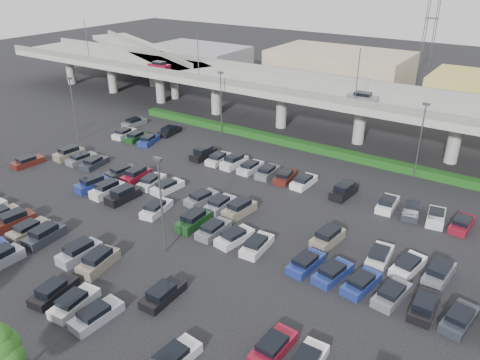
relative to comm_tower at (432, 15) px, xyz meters
The scene contains 8 objects.
ground 75.73m from the comm_tower, 93.09° to the right, with size 280.00×280.00×0.00m, color black.
overpass 43.12m from the comm_tower, 95.73° to the right, with size 150.00×13.00×15.80m.
on_ramp 64.67m from the comm_tower, 151.11° to the right, with size 50.93×30.13×8.80m.
hedge 51.42m from the comm_tower, 94.67° to the right, with size 66.00×1.60×1.10m, color #113910.
parked_cars 78.95m from the comm_tower, 93.48° to the right, with size 63.15×41.58×1.67m.
light_poles 73.06m from the comm_tower, 96.44° to the right, with size 66.90×48.38×10.30m.
distant_buildings 18.96m from the comm_tower, 55.50° to the right, with size 138.00×24.00×9.00m.
comm_tower is the anchor object (origin of this frame).
Camera 1 is at (28.20, -36.66, 26.90)m, focal length 35.00 mm.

